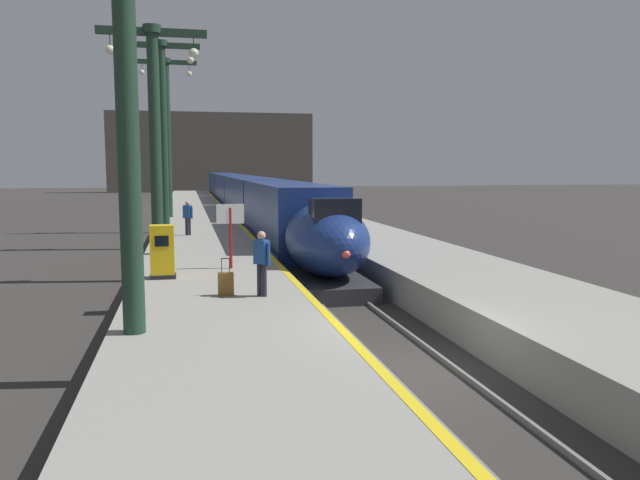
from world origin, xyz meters
The scene contains 17 objects.
ground_plane centered at (0.00, 0.00, 0.00)m, with size 260.00×260.00×0.00m, color #33302D.
platform_left centered at (-4.05, 24.75, 0.53)m, with size 4.80×110.00×1.05m, color gray.
platform_right centered at (4.05, 24.75, 0.53)m, with size 4.80×110.00×1.05m, color gray.
platform_left_safety_stripe centered at (-1.77, 24.75, 1.05)m, with size 0.20×107.80×0.01m, color yellow.
rail_main_left centered at (-0.75, 27.50, 0.06)m, with size 0.08×110.00×0.12m, color slate.
rail_main_right centered at (0.75, 27.50, 0.06)m, with size 0.08×110.00×0.12m, color slate.
highspeed_train_main centered at (0.00, 42.89, 1.98)m, with size 2.92×74.53×3.60m.
station_column_near centered at (-5.90, 0.59, 7.06)m, with size 4.00×0.68×10.11m.
station_column_mid centered at (-5.90, 12.43, 6.23)m, with size 4.00×0.68×8.53m.
station_column_far centered at (-5.90, 22.18, 6.92)m, with size 4.00×0.68×9.84m.
station_column_distant centered at (-5.90, 30.97, 7.21)m, with size 4.00×0.68×10.38m.
passenger_near_edge centered at (-2.96, 3.66, 2.04)m, with size 0.41×0.46×1.69m.
passenger_mid_platform centered at (-4.74, 19.13, 2.04)m, with size 0.48×0.40×1.69m.
rolling_suitcase centered at (-3.86, 3.94, 1.35)m, with size 0.40×0.22×0.98m.
ticket_machine_yellow centered at (-5.55, 6.95, 1.79)m, with size 0.76×0.62×1.60m.
departure_info_board centered at (-3.42, 8.37, 2.56)m, with size 0.90×0.10×2.12m.
terminus_back_wall centered at (0.00, 102.00, 7.00)m, with size 36.00×2.00×14.00m, color #4C4742.
Camera 1 is at (-4.84, -12.31, 4.36)m, focal length 35.38 mm.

